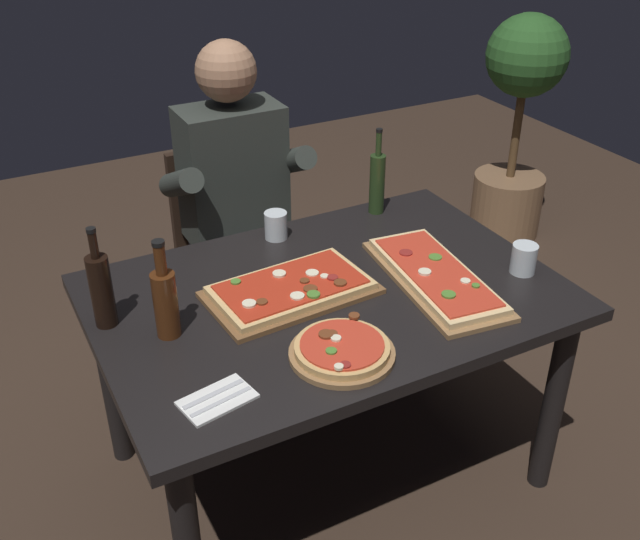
% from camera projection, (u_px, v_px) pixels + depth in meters
% --- Properties ---
extents(ground_plane, '(6.40, 6.40, 0.00)m').
position_uv_depth(ground_plane, '(327.00, 467.00, 2.63)').
color(ground_plane, '#38281E').
extents(dining_table, '(1.40, 0.96, 0.74)m').
position_uv_depth(dining_table, '(327.00, 317.00, 2.30)').
color(dining_table, black).
rests_on(dining_table, ground_plane).
extents(pizza_rectangular_front, '(0.52, 0.32, 0.05)m').
position_uv_depth(pizza_rectangular_front, '(291.00, 289.00, 2.23)').
color(pizza_rectangular_front, brown).
rests_on(pizza_rectangular_front, dining_table).
extents(pizza_rectangular_left, '(0.30, 0.60, 0.05)m').
position_uv_depth(pizza_rectangular_left, '(435.00, 276.00, 2.29)').
color(pizza_rectangular_left, olive).
rests_on(pizza_rectangular_left, dining_table).
extents(pizza_round_far, '(0.29, 0.29, 0.05)m').
position_uv_depth(pizza_round_far, '(342.00, 350.00, 1.97)').
color(pizza_round_far, olive).
rests_on(pizza_round_far, dining_table).
extents(wine_bottle_dark, '(0.07, 0.07, 0.30)m').
position_uv_depth(wine_bottle_dark, '(165.00, 300.00, 2.01)').
color(wine_bottle_dark, '#47230F').
rests_on(wine_bottle_dark, dining_table).
extents(oil_bottle_amber, '(0.06, 0.06, 0.31)m').
position_uv_depth(oil_bottle_amber, '(101.00, 289.00, 2.05)').
color(oil_bottle_amber, black).
rests_on(oil_bottle_amber, dining_table).
extents(vinegar_bottle_green, '(0.06, 0.06, 0.32)m').
position_uv_depth(vinegar_bottle_green, '(377.00, 182.00, 2.67)').
color(vinegar_bottle_green, '#233819').
rests_on(vinegar_bottle_green, dining_table).
extents(tumbler_near_camera, '(0.08, 0.08, 0.10)m').
position_uv_depth(tumbler_near_camera, '(524.00, 260.00, 2.33)').
color(tumbler_near_camera, silver).
rests_on(tumbler_near_camera, dining_table).
extents(tumbler_far_side, '(0.08, 0.08, 0.10)m').
position_uv_depth(tumbler_far_side, '(276.00, 225.00, 2.53)').
color(tumbler_far_side, silver).
rests_on(tumbler_far_side, dining_table).
extents(napkin_cutlery_set, '(0.20, 0.14, 0.01)m').
position_uv_depth(napkin_cutlery_set, '(217.00, 399.00, 1.82)').
color(napkin_cutlery_set, white).
rests_on(napkin_cutlery_set, dining_table).
extents(diner_chair, '(0.44, 0.44, 0.87)m').
position_uv_depth(diner_chair, '(231.00, 244.00, 3.04)').
color(diner_chair, black).
rests_on(diner_chair, ground_plane).
extents(seated_diner, '(0.53, 0.41, 1.33)m').
position_uv_depth(seated_diner, '(238.00, 199.00, 2.82)').
color(seated_diner, '#23232D').
rests_on(seated_diner, ground_plane).
extents(potted_plant_corner, '(0.41, 0.41, 1.19)m').
position_uv_depth(potted_plant_corner, '(518.00, 121.00, 3.85)').
color(potted_plant_corner, '#846042').
rests_on(potted_plant_corner, ground_plane).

